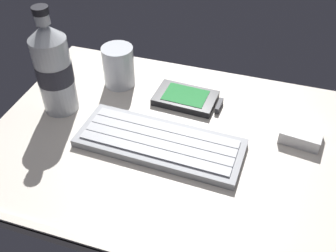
{
  "coord_description": "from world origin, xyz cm",
  "views": [
    {
      "loc": [
        15.29,
        -48.3,
        48.1
      ],
      "look_at": [
        0.0,
        0.0,
        3.0
      ],
      "focal_mm": 41.67,
      "sensor_mm": 36.0,
      "label": 1
    }
  ],
  "objects_px": {
    "keyboard": "(160,142)",
    "charger_block": "(301,134)",
    "handheld_device": "(189,99)",
    "juice_cup": "(119,68)",
    "water_bottle": "(54,68)"
  },
  "relations": [
    {
      "from": "keyboard",
      "to": "juice_cup",
      "type": "xyz_separation_m",
      "value": [
        -0.14,
        0.15,
        0.03
      ]
    },
    {
      "from": "handheld_device",
      "to": "charger_block",
      "type": "distance_m",
      "value": 0.22
    },
    {
      "from": "handheld_device",
      "to": "charger_block",
      "type": "bearing_deg",
      "value": -11.5
    },
    {
      "from": "keyboard",
      "to": "handheld_device",
      "type": "xyz_separation_m",
      "value": [
        0.01,
        0.14,
        -0.0
      ]
    },
    {
      "from": "juice_cup",
      "to": "water_bottle",
      "type": "xyz_separation_m",
      "value": [
        -0.08,
        -0.11,
        0.05
      ]
    },
    {
      "from": "handheld_device",
      "to": "charger_block",
      "type": "relative_size",
      "value": 1.87
    },
    {
      "from": "keyboard",
      "to": "juice_cup",
      "type": "height_order",
      "value": "juice_cup"
    },
    {
      "from": "juice_cup",
      "to": "charger_block",
      "type": "height_order",
      "value": "juice_cup"
    },
    {
      "from": "keyboard",
      "to": "charger_block",
      "type": "height_order",
      "value": "charger_block"
    },
    {
      "from": "keyboard",
      "to": "handheld_device",
      "type": "height_order",
      "value": "keyboard"
    },
    {
      "from": "charger_block",
      "to": "keyboard",
      "type": "bearing_deg",
      "value": -158.43
    },
    {
      "from": "keyboard",
      "to": "charger_block",
      "type": "bearing_deg",
      "value": 21.57
    },
    {
      "from": "juice_cup",
      "to": "water_bottle",
      "type": "bearing_deg",
      "value": -125.11
    },
    {
      "from": "keyboard",
      "to": "juice_cup",
      "type": "bearing_deg",
      "value": 132.3
    },
    {
      "from": "water_bottle",
      "to": "charger_block",
      "type": "height_order",
      "value": "water_bottle"
    }
  ]
}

